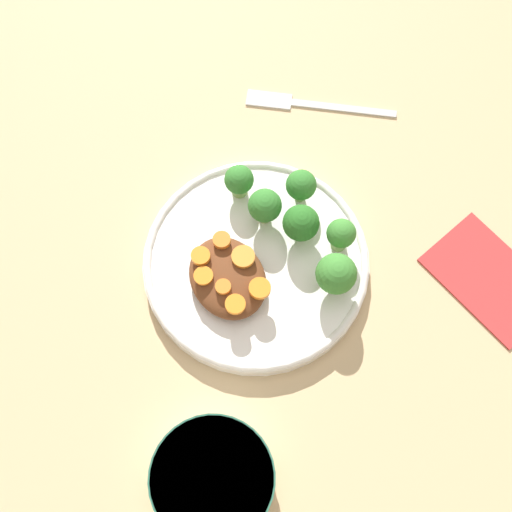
{
  "coord_description": "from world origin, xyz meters",
  "views": [
    {
      "loc": [
        0.28,
        -0.14,
        0.81
      ],
      "look_at": [
        0.0,
        0.0,
        0.03
      ],
      "focal_mm": 50.0,
      "sensor_mm": 36.0,
      "label": 1
    }
  ],
  "objects_px": {
    "dip_bowl": "(213,480)",
    "napkin": "(490,278)",
    "plate": "(256,263)",
    "fork": "(306,103)"
  },
  "relations": [
    {
      "from": "dip_bowl",
      "to": "napkin",
      "type": "height_order",
      "value": "dip_bowl"
    },
    {
      "from": "dip_bowl",
      "to": "napkin",
      "type": "relative_size",
      "value": 0.79
    },
    {
      "from": "plate",
      "to": "napkin",
      "type": "distance_m",
      "value": 0.28
    },
    {
      "from": "plate",
      "to": "napkin",
      "type": "bearing_deg",
      "value": 59.55
    },
    {
      "from": "dip_bowl",
      "to": "fork",
      "type": "distance_m",
      "value": 0.5
    },
    {
      "from": "plate",
      "to": "napkin",
      "type": "height_order",
      "value": "plate"
    },
    {
      "from": "dip_bowl",
      "to": "napkin",
      "type": "distance_m",
      "value": 0.4
    },
    {
      "from": "plate",
      "to": "fork",
      "type": "distance_m",
      "value": 0.24
    },
    {
      "from": "fork",
      "to": "napkin",
      "type": "bearing_deg",
      "value": 138.65
    },
    {
      "from": "dip_bowl",
      "to": "napkin",
      "type": "bearing_deg",
      "value": 98.36
    }
  ]
}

